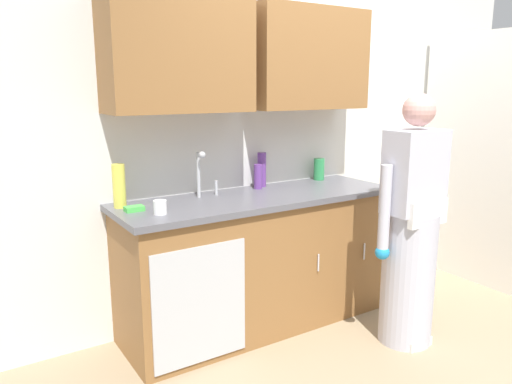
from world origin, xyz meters
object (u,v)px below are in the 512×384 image
object	(u,v)px
cup_by_sink	(160,207)
sponge	(134,209)
person_at_sink	(410,241)
bottle_cleaner_spray	(319,169)
bottle_water_tall	(262,170)
sink	(214,203)
bottle_water_short	(258,177)
bottle_soap	(119,186)

from	to	relation	value
cup_by_sink	sponge	bearing A→B (deg)	124.33
cup_by_sink	sponge	distance (m)	0.18
person_at_sink	bottle_cleaner_spray	world-z (taller)	person_at_sink
person_at_sink	bottle_cleaner_spray	distance (m)	1.00
bottle_water_tall	cup_by_sink	world-z (taller)	bottle_water_tall
sink	bottle_water_tall	size ratio (longest dim) A/B	1.99
bottle_cleaner_spray	sponge	distance (m)	1.58
bottle_water_short	cup_by_sink	xyz separation A→B (m)	(-0.87, -0.30, -0.05)
bottle_water_tall	sponge	size ratio (longest dim) A/B	2.28
bottle_cleaner_spray	bottle_water_short	bearing A→B (deg)	-176.50
bottle_cleaner_spray	bottle_water_tall	bearing A→B (deg)	178.07
bottle_water_tall	bottle_cleaner_spray	distance (m)	0.53
sink	bottle_cleaner_spray	world-z (taller)	sink
bottle_soap	bottle_water_short	distance (m)	1.01
person_at_sink	sponge	bearing A→B (deg)	154.27
person_at_sink	sponge	size ratio (longest dim) A/B	14.73
bottle_water_short	cup_by_sink	size ratio (longest dim) A/B	2.18
bottle_water_short	bottle_cleaner_spray	world-z (taller)	bottle_water_short
bottle_cleaner_spray	cup_by_sink	xyz separation A→B (m)	(-1.46, -0.34, -0.04)
bottle_water_tall	cup_by_sink	xyz separation A→B (m)	(-0.93, -0.36, -0.08)
bottle_water_short	sponge	bearing A→B (deg)	-170.90
person_at_sink	bottle_soap	size ratio (longest dim) A/B	6.08
sink	person_at_sink	bearing A→B (deg)	-35.71
cup_by_sink	sponge	xyz separation A→B (m)	(-0.10, 0.15, -0.03)
sponge	person_at_sink	bearing A→B (deg)	-25.73
sink	bottle_cleaner_spray	size ratio (longest dim) A/B	2.96
sink	bottle_water_tall	distance (m)	0.57
bottle_water_tall	bottle_cleaner_spray	xyz separation A→B (m)	(0.53, -0.02, -0.04)
bottle_soap	bottle_water_short	bearing A→B (deg)	1.22
bottle_water_short	bottle_cleaner_spray	distance (m)	0.60
bottle_soap	bottle_water_short	size ratio (longest dim) A/B	1.50
bottle_water_tall	bottle_cleaner_spray	size ratio (longest dim) A/B	1.49
sink	cup_by_sink	bearing A→B (deg)	-161.95
bottle_water_short	bottle_cleaner_spray	size ratio (longest dim) A/B	1.05
sponge	bottle_water_short	bearing A→B (deg)	9.10
sink	sponge	world-z (taller)	sink
bottle_soap	bottle_water_tall	size ratio (longest dim) A/B	1.06
bottle_cleaner_spray	cup_by_sink	size ratio (longest dim) A/B	2.08
person_at_sink	bottle_soap	xyz separation A→B (m)	(-1.59, 0.88, 0.38)
bottle_water_short	bottle_cleaner_spray	xyz separation A→B (m)	(0.59, 0.04, -0.00)
bottle_soap	bottle_water_tall	xyz separation A→B (m)	(1.08, 0.08, -0.01)
bottle_soap	bottle_water_tall	distance (m)	1.08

